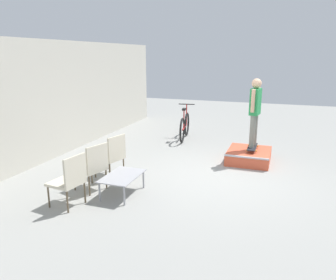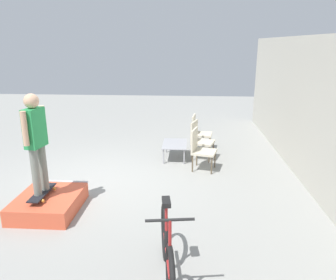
# 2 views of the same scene
# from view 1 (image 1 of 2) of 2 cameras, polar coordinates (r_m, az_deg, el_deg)

# --- Properties ---
(ground_plane) EXTENTS (24.00, 24.00, 0.00)m
(ground_plane) POSITION_cam_1_polar(r_m,az_deg,el_deg) (7.43, 8.53, -6.27)
(ground_plane) COLOR gray
(house_wall_back) EXTENTS (12.00, 0.06, 3.00)m
(house_wall_back) POSITION_cam_1_polar(r_m,az_deg,el_deg) (8.91, -19.60, 6.51)
(house_wall_back) COLOR beige
(house_wall_back) RESTS_ON ground_plane
(skate_ramp_box) EXTENTS (1.25, 1.04, 0.31)m
(skate_ramp_box) POSITION_cam_1_polar(r_m,az_deg,el_deg) (8.56, 13.89, -2.68)
(skate_ramp_box) COLOR #DB5638
(skate_ramp_box) RESTS_ON ground_plane
(skateboard_on_ramp) EXTENTS (0.77, 0.26, 0.07)m
(skateboard_on_ramp) POSITION_cam_1_polar(r_m,az_deg,el_deg) (8.55, 14.48, -1.16)
(skateboard_on_ramp) COLOR black
(skateboard_on_ramp) RESTS_ON skate_ramp_box
(person_skater) EXTENTS (0.56, 0.26, 1.69)m
(person_skater) POSITION_cam_1_polar(r_m,az_deg,el_deg) (8.34, 14.92, 5.52)
(person_skater) COLOR gray
(person_skater) RESTS_ON skateboard_on_ramp
(coffee_table) EXTENTS (0.95, 0.61, 0.39)m
(coffee_table) POSITION_cam_1_polar(r_m,az_deg,el_deg) (6.39, -7.97, -6.45)
(coffee_table) COLOR #9E9EA3
(coffee_table) RESTS_ON ground_plane
(patio_chair_left) EXTENTS (0.58, 0.58, 0.96)m
(patio_chair_left) POSITION_cam_1_polar(r_m,az_deg,el_deg) (6.03, -16.74, -6.42)
(patio_chair_left) COLOR brown
(patio_chair_left) RESTS_ON ground_plane
(patio_chair_center) EXTENTS (0.65, 0.65, 0.96)m
(patio_chair_center) POSITION_cam_1_polar(r_m,az_deg,el_deg) (6.60, -12.95, -4.30)
(patio_chair_center) COLOR brown
(patio_chair_center) RESTS_ON ground_plane
(patio_chair_right) EXTENTS (0.63, 0.63, 0.96)m
(patio_chair_right) POSITION_cam_1_polar(r_m,az_deg,el_deg) (7.22, -9.70, -2.47)
(patio_chair_right) COLOR brown
(patio_chair_right) RESTS_ON ground_plane
(bicycle) EXTENTS (1.73, 0.52, 1.08)m
(bicycle) POSITION_cam_1_polar(r_m,az_deg,el_deg) (10.47, 2.92, 2.38)
(bicycle) COLOR black
(bicycle) RESTS_ON ground_plane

